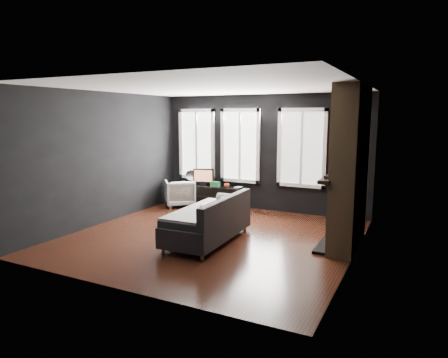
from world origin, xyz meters
The scene contains 18 objects.
floor centered at (0.00, 0.00, 0.00)m, with size 5.00×5.00×0.00m, color black.
ceiling centered at (0.00, 0.00, 2.70)m, with size 5.00×5.00×0.00m, color white.
wall_back centered at (0.00, 2.50, 1.35)m, with size 5.00×0.02×2.70m, color black.
wall_left centered at (-2.50, 0.00, 1.35)m, with size 0.02×5.00×2.70m, color black.
wall_right centered at (2.50, 0.00, 1.35)m, with size 0.02×5.00×2.70m, color black.
windows centered at (-0.45, 2.46, 2.38)m, with size 4.00×0.16×1.76m, color white, non-canonical shape.
fireplace centered at (2.30, 0.60, 1.35)m, with size 0.70×1.62×2.70m, color #93724C, non-canonical shape.
sofa centered at (0.04, -0.24, 0.42)m, with size 0.97×1.95×0.84m, color black, non-canonical shape.
stripe_pillow centered at (0.25, 0.12, 0.60)m, with size 0.08×0.34×0.34m, color gray.
armchair centered at (-1.95, 1.95, 0.36)m, with size 0.70×0.65×0.72m, color silver.
media_console centered at (-1.20, 2.24, 0.26)m, with size 1.49×0.47×0.51m, color black, non-canonical shape.
monitor centered at (-1.45, 2.25, 0.75)m, with size 0.52×0.11×0.47m, color black, non-canonical shape.
desk_fan centered at (-1.79, 2.23, 0.70)m, with size 0.26×0.26×0.37m, color gray, non-canonical shape.
mug centered at (-0.78, 2.20, 0.58)m, with size 0.13×0.10×0.13m, color #F55426.
book centered at (-0.60, 2.33, 0.62)m, with size 0.15×0.02×0.20m, color #BEB696.
storage_box centered at (-1.10, 2.21, 0.57)m, with size 0.21×0.13×0.12m, color #2F7C40.
mantel_vase centered at (2.05, 1.05, 1.32)m, with size 0.19×0.20×0.19m, color gold.
mantel_clock centered at (2.05, 0.05, 1.25)m, with size 0.13×0.13×0.04m, color black.
Camera 1 is at (3.37, -6.23, 2.21)m, focal length 32.00 mm.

